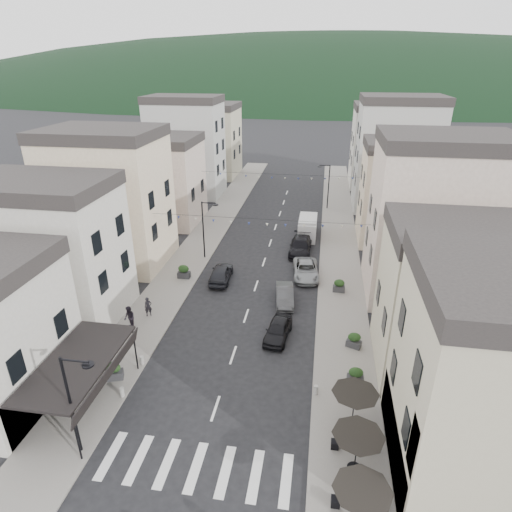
{
  "coord_description": "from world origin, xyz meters",
  "views": [
    {
      "loc": [
        5.29,
        -12.24,
        18.41
      ],
      "look_at": [
        0.19,
        19.81,
        3.5
      ],
      "focal_mm": 30.0,
      "sensor_mm": 36.0,
      "label": 1
    }
  ],
  "objects_px": {
    "parked_car_d": "(300,246)",
    "pedestrian_b": "(130,318)",
    "parked_car_a": "(278,330)",
    "delivery_van": "(308,227)",
    "parked_car_c": "(306,270)",
    "parked_car_e": "(221,273)",
    "pedestrian_a": "(148,307)",
    "parked_car_b": "(285,295)"
  },
  "relations": [
    {
      "from": "parked_car_a",
      "to": "parked_car_d",
      "type": "relative_size",
      "value": 0.74
    },
    {
      "from": "parked_car_c",
      "to": "pedestrian_b",
      "type": "height_order",
      "value": "pedestrian_b"
    },
    {
      "from": "parked_car_d",
      "to": "pedestrian_b",
      "type": "xyz_separation_m",
      "value": [
        -11.61,
        -16.1,
        0.28
      ]
    },
    {
      "from": "parked_car_d",
      "to": "parked_car_e",
      "type": "height_order",
      "value": "parked_car_d"
    },
    {
      "from": "parked_car_a",
      "to": "pedestrian_b",
      "type": "xyz_separation_m",
      "value": [
        -10.97,
        -0.78,
        0.38
      ]
    },
    {
      "from": "parked_car_c",
      "to": "parked_car_e",
      "type": "bearing_deg",
      "value": -171.18
    },
    {
      "from": "parked_car_c",
      "to": "parked_car_b",
      "type": "bearing_deg",
      "value": -112.66
    },
    {
      "from": "delivery_van",
      "to": "parked_car_b",
      "type": "bearing_deg",
      "value": -94.44
    },
    {
      "from": "parked_car_a",
      "to": "pedestrian_a",
      "type": "xyz_separation_m",
      "value": [
        -10.32,
        1.16,
        0.24
      ]
    },
    {
      "from": "parked_car_a",
      "to": "parked_car_b",
      "type": "distance_m",
      "value": 5.05
    },
    {
      "from": "parked_car_c",
      "to": "pedestrian_b",
      "type": "xyz_separation_m",
      "value": [
        -12.45,
        -10.78,
        0.37
      ]
    },
    {
      "from": "pedestrian_a",
      "to": "parked_car_d",
      "type": "bearing_deg",
      "value": 19.72
    },
    {
      "from": "parked_car_a",
      "to": "parked_car_c",
      "type": "bearing_deg",
      "value": 88.5
    },
    {
      "from": "parked_car_c",
      "to": "delivery_van",
      "type": "bearing_deg",
      "value": 86.01
    },
    {
      "from": "parked_car_a",
      "to": "delivery_van",
      "type": "height_order",
      "value": "delivery_van"
    },
    {
      "from": "parked_car_b",
      "to": "parked_car_c",
      "type": "height_order",
      "value": "parked_car_c"
    },
    {
      "from": "pedestrian_a",
      "to": "parked_car_b",
      "type": "bearing_deg",
      "value": -11.88
    },
    {
      "from": "parked_car_c",
      "to": "parked_car_d",
      "type": "relative_size",
      "value": 0.93
    },
    {
      "from": "parked_car_b",
      "to": "parked_car_d",
      "type": "relative_size",
      "value": 0.76
    },
    {
      "from": "parked_car_a",
      "to": "delivery_van",
      "type": "xyz_separation_m",
      "value": [
        1.13,
        20.11,
        0.51
      ]
    },
    {
      "from": "parked_car_d",
      "to": "pedestrian_a",
      "type": "distance_m",
      "value": 17.91
    },
    {
      "from": "parked_car_a",
      "to": "parked_car_c",
      "type": "xyz_separation_m",
      "value": [
        1.48,
        10.0,
        0.02
      ]
    },
    {
      "from": "parked_car_e",
      "to": "delivery_van",
      "type": "distance_m",
      "value": 14.13
    },
    {
      "from": "parked_car_b",
      "to": "delivery_van",
      "type": "relative_size",
      "value": 0.8
    },
    {
      "from": "parked_car_d",
      "to": "parked_car_e",
      "type": "bearing_deg",
      "value": -131.43
    },
    {
      "from": "parked_car_c",
      "to": "parked_car_d",
      "type": "distance_m",
      "value": 5.39
    },
    {
      "from": "parked_car_c",
      "to": "pedestrian_b",
      "type": "relative_size",
      "value": 2.65
    },
    {
      "from": "parked_car_c",
      "to": "pedestrian_a",
      "type": "distance_m",
      "value": 14.74
    },
    {
      "from": "parked_car_e",
      "to": "pedestrian_a",
      "type": "relative_size",
      "value": 2.77
    },
    {
      "from": "delivery_van",
      "to": "pedestrian_a",
      "type": "distance_m",
      "value": 22.14
    },
    {
      "from": "parked_car_e",
      "to": "pedestrian_b",
      "type": "distance_m",
      "value": 10.03
    },
    {
      "from": "delivery_van",
      "to": "pedestrian_b",
      "type": "xyz_separation_m",
      "value": [
        -12.1,
        -20.89,
        -0.13
      ]
    },
    {
      "from": "pedestrian_b",
      "to": "parked_car_a",
      "type": "bearing_deg",
      "value": 46.99
    },
    {
      "from": "parked_car_a",
      "to": "parked_car_c",
      "type": "height_order",
      "value": "parked_car_c"
    },
    {
      "from": "parked_car_b",
      "to": "pedestrian_a",
      "type": "bearing_deg",
      "value": -166.54
    },
    {
      "from": "parked_car_a",
      "to": "pedestrian_a",
      "type": "bearing_deg",
      "value": -179.49
    },
    {
      "from": "pedestrian_b",
      "to": "parked_car_e",
      "type": "bearing_deg",
      "value": 103.98
    },
    {
      "from": "parked_car_d",
      "to": "delivery_van",
      "type": "height_order",
      "value": "delivery_van"
    },
    {
      "from": "parked_car_d",
      "to": "pedestrian_a",
      "type": "height_order",
      "value": "pedestrian_a"
    },
    {
      "from": "parked_car_b",
      "to": "pedestrian_a",
      "type": "height_order",
      "value": "pedestrian_a"
    },
    {
      "from": "parked_car_a",
      "to": "parked_car_e",
      "type": "distance_m",
      "value": 10.07
    },
    {
      "from": "parked_car_d",
      "to": "pedestrian_b",
      "type": "distance_m",
      "value": 19.86
    }
  ]
}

